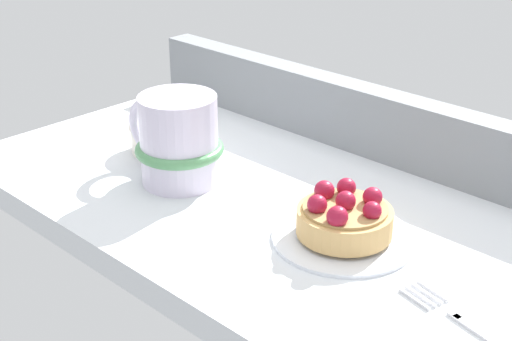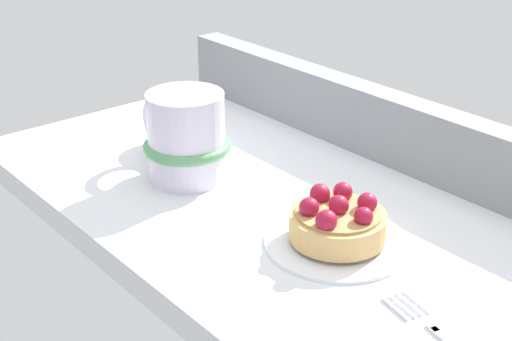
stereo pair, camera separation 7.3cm
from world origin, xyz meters
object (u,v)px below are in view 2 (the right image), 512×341
raspberry_tart (337,221)px  sugar_bowl (178,132)px  coffee_mug (185,137)px  dessert_plate (337,241)px

raspberry_tart → sugar_bowl: raspberry_tart is taller
raspberry_tart → sugar_bowl: (-29.42, 1.95, -0.62)cm
coffee_mug → sugar_bowl: coffee_mug is taller
raspberry_tart → coffee_mug: 21.72cm
coffee_mug → raspberry_tart: bearing=6.3°
dessert_plate → sugar_bowl: size_ratio=1.76×
dessert_plate → sugar_bowl: (-29.47, 1.95, 1.53)cm
dessert_plate → raspberry_tart: raspberry_tart is taller
coffee_mug → sugar_bowl: size_ratio=1.72×
dessert_plate → raspberry_tart: bearing=-170.9°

